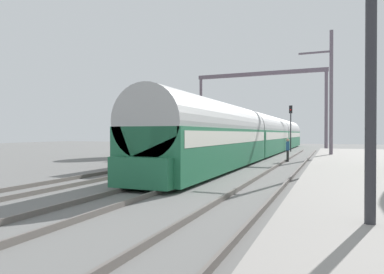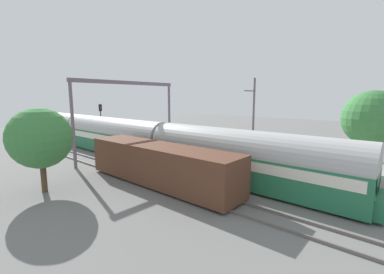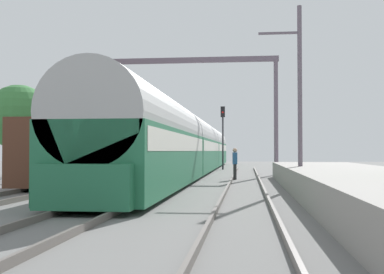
{
  "view_description": "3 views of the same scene",
  "coord_description": "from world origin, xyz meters",
  "px_view_note": "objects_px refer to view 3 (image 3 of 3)",
  "views": [
    {
      "loc": [
        6.24,
        -13.36,
        2.1
      ],
      "look_at": [
        0.0,
        2.0,
        1.93
      ],
      "focal_mm": 32.09,
      "sensor_mm": 36.0,
      "label": 1
    },
    {
      "loc": [
        -16.07,
        -3.65,
        6.26
      ],
      "look_at": [
        0.46,
        10.51,
        2.89
      ],
      "focal_mm": 24.25,
      "sensor_mm": 36.0,
      "label": 2
    },
    {
      "loc": [
        3.89,
        -14.39,
        1.57
      ],
      "look_at": [
        0.0,
        21.15,
        2.57
      ],
      "focal_mm": 46.58,
      "sensor_mm": 36.0,
      "label": 3
    }
  ],
  "objects_px": {
    "passenger_train": "(193,145)",
    "freight_car": "(92,153)",
    "person_crossing": "(235,161)",
    "catenary_gantry": "(188,91)",
    "railway_signal_far": "(223,129)"
  },
  "relations": [
    {
      "from": "person_crossing",
      "to": "freight_car",
      "type": "bearing_deg",
      "value": -72.43
    },
    {
      "from": "person_crossing",
      "to": "catenary_gantry",
      "type": "xyz_separation_m",
      "value": [
        -3.26,
        5.88,
        4.57
      ]
    },
    {
      "from": "person_crossing",
      "to": "passenger_train",
      "type": "bearing_deg",
      "value": -164.73
    },
    {
      "from": "catenary_gantry",
      "to": "passenger_train",
      "type": "bearing_deg",
      "value": 90.0
    },
    {
      "from": "railway_signal_far",
      "to": "catenary_gantry",
      "type": "distance_m",
      "value": 9.26
    },
    {
      "from": "passenger_train",
      "to": "person_crossing",
      "type": "height_order",
      "value": "passenger_train"
    },
    {
      "from": "passenger_train",
      "to": "person_crossing",
      "type": "relative_size",
      "value": 28.44
    },
    {
      "from": "passenger_train",
      "to": "freight_car",
      "type": "xyz_separation_m",
      "value": [
        -3.84,
        -11.8,
        -0.5
      ]
    },
    {
      "from": "passenger_train",
      "to": "railway_signal_far",
      "type": "bearing_deg",
      "value": 71.75
    },
    {
      "from": "passenger_train",
      "to": "railway_signal_far",
      "type": "relative_size",
      "value": 9.24
    },
    {
      "from": "freight_car",
      "to": "catenary_gantry",
      "type": "xyz_separation_m",
      "value": [
        3.84,
        8.83,
        4.13
      ]
    },
    {
      "from": "passenger_train",
      "to": "railway_signal_far",
      "type": "height_order",
      "value": "railway_signal_far"
    },
    {
      "from": "passenger_train",
      "to": "catenary_gantry",
      "type": "distance_m",
      "value": 4.69
    },
    {
      "from": "railway_signal_far",
      "to": "passenger_train",
      "type": "bearing_deg",
      "value": -108.25
    },
    {
      "from": "passenger_train",
      "to": "catenary_gantry",
      "type": "height_order",
      "value": "catenary_gantry"
    }
  ]
}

